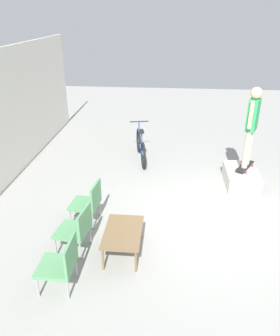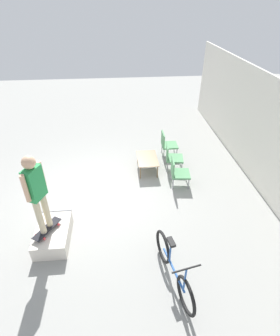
# 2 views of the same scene
# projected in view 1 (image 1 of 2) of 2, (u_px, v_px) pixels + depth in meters

# --- Properties ---
(ground_plane) EXTENTS (24.00, 24.00, 0.00)m
(ground_plane) POSITION_uv_depth(u_px,v_px,m) (209.00, 221.00, 6.43)
(ground_plane) COLOR gray
(skate_ramp_box) EXTENTS (1.15, 0.72, 0.39)m
(skate_ramp_box) POSITION_uv_depth(u_px,v_px,m) (241.00, 177.00, 7.68)
(skate_ramp_box) COLOR silver
(skate_ramp_box) RESTS_ON ground_plane
(skateboard_on_ramp) EXTENTS (0.73, 0.54, 0.07)m
(skateboard_on_ramp) POSITION_uv_depth(u_px,v_px,m) (245.00, 166.00, 7.63)
(skateboard_on_ramp) COLOR black
(skateboard_on_ramp) RESTS_ON skate_ramp_box
(person_skater) EXTENTS (0.53, 0.34, 1.82)m
(person_skater) POSITION_uv_depth(u_px,v_px,m) (252.00, 121.00, 7.15)
(person_skater) COLOR #C6B793
(person_skater) RESTS_ON skateboard_on_ramp
(coffee_table) EXTENTS (0.98, 0.62, 0.43)m
(coffee_table) POSITION_uv_depth(u_px,v_px,m) (123.00, 234.00, 5.43)
(coffee_table) COLOR brown
(coffee_table) RESTS_ON ground_plane
(patio_chair_left) EXTENTS (0.53, 0.53, 0.84)m
(patio_chair_left) POSITION_uv_depth(u_px,v_px,m) (62.00, 263.00, 4.70)
(patio_chair_left) COLOR #99999E
(patio_chair_left) RESTS_ON ground_plane
(patio_chair_center) EXTENTS (0.59, 0.59, 0.84)m
(patio_chair_center) POSITION_uv_depth(u_px,v_px,m) (77.00, 228.00, 5.45)
(patio_chair_center) COLOR #99999E
(patio_chair_center) RESTS_ON ground_plane
(patio_chair_right) EXTENTS (0.57, 0.57, 0.84)m
(patio_chair_right) POSITION_uv_depth(u_px,v_px,m) (89.00, 201.00, 6.21)
(patio_chair_right) COLOR #99999E
(patio_chair_right) RESTS_ON ground_plane
(bicycle) EXTENTS (1.76, 0.56, 0.96)m
(bicycle) POSITION_uv_depth(u_px,v_px,m) (141.00, 147.00, 8.91)
(bicycle) COLOR black
(bicycle) RESTS_ON ground_plane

